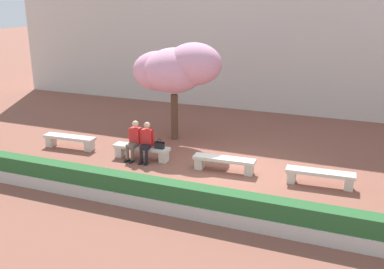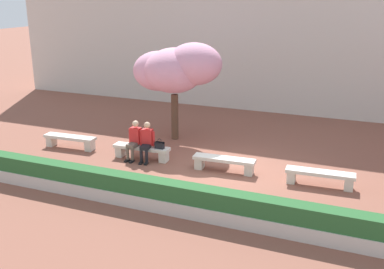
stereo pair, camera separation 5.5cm
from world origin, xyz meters
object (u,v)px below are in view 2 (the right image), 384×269
stone_bench_west_end (70,140)px  stone_bench_near_west (142,150)px  stone_bench_center (224,162)px  person_seated_right (147,140)px  person_seated_left (134,139)px  handbag (160,145)px  stone_bench_near_east (320,176)px  cherry_tree_main (176,69)px

stone_bench_west_end → stone_bench_near_west: same height
stone_bench_center → person_seated_right: 2.68m
stone_bench_center → person_seated_right: size_ratio=1.51×
person_seated_left → person_seated_right: (0.45, 0.00, 0.00)m
stone_bench_west_end → person_seated_right: size_ratio=1.51×
handbag → stone_bench_near_east: bearing=-0.1°
stone_bench_center → handbag: bearing=179.9°
person_seated_right → handbag: (0.44, 0.06, -0.12)m
person_seated_right → cherry_tree_main: bearing=91.9°
stone_bench_near_west → person_seated_left: bearing=-166.5°
stone_bench_west_end → person_seated_left: bearing=-1.2°
handbag → person_seated_left: bearing=-176.2°
stone_bench_west_end → cherry_tree_main: 4.57m
person_seated_right → handbag: size_ratio=3.81×
stone_bench_near_west → stone_bench_near_east: size_ratio=1.00×
person_seated_right → stone_bench_near_east: bearing=0.5°
stone_bench_near_east → handbag: handbag is taller
cherry_tree_main → stone_bench_near_east: bearing=-23.9°
stone_bench_west_end → stone_bench_near_east: size_ratio=1.00×
stone_bench_west_end → cherry_tree_main: (3.03, 2.49, 2.34)m
stone_bench_center → stone_bench_near_east: same height
stone_bench_near_west → cherry_tree_main: bearing=86.6°
stone_bench_near_west → stone_bench_center: 2.88m
stone_bench_near_west → cherry_tree_main: 3.42m
person_seated_right → cherry_tree_main: 3.20m
handbag → cherry_tree_main: 3.27m
stone_bench_near_west → person_seated_right: (0.23, -0.05, 0.39)m
stone_bench_near_east → cherry_tree_main: (-5.62, 2.49, 2.34)m
stone_bench_near_east → person_seated_right: (-5.53, -0.05, 0.39)m
person_seated_left → handbag: size_ratio=3.81×
stone_bench_near_west → stone_bench_near_east: same height
stone_bench_near_east → person_seated_left: bearing=-179.5°
stone_bench_center → handbag: 2.23m
stone_bench_near_east → person_seated_right: size_ratio=1.51×
stone_bench_west_end → person_seated_right: person_seated_right is taller
stone_bench_near_west → person_seated_right: person_seated_right is taller
stone_bench_center → stone_bench_near_east: (2.88, 0.00, 0.00)m
stone_bench_near_east → cherry_tree_main: cherry_tree_main is taller
stone_bench_center → person_seated_left: 3.13m
stone_bench_near_east → handbag: size_ratio=5.75×
person_seated_left → handbag: 0.90m
stone_bench_center → person_seated_right: (-2.65, -0.05, 0.39)m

